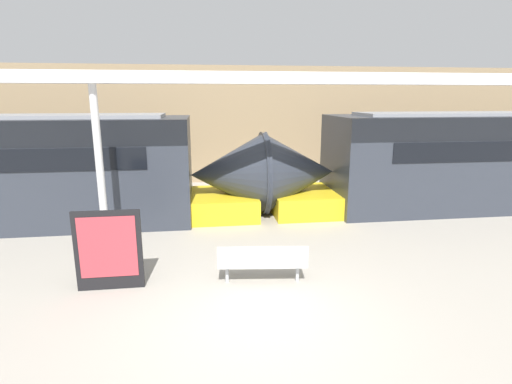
{
  "coord_description": "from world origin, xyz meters",
  "views": [
    {
      "loc": [
        -0.88,
        -6.0,
        3.69
      ],
      "look_at": [
        0.42,
        3.51,
        1.4
      ],
      "focal_mm": 28.0,
      "sensor_mm": 36.0,
      "label": 1
    }
  ],
  "objects_px": {
    "bench_near": "(263,261)",
    "poster_board": "(108,250)",
    "support_column_near": "(100,170)",
    "trash_bin": "(111,260)"
  },
  "relations": [
    {
      "from": "bench_near",
      "to": "poster_board",
      "type": "xyz_separation_m",
      "value": [
        -2.98,
        0.18,
        0.32
      ]
    },
    {
      "from": "poster_board",
      "to": "support_column_near",
      "type": "height_order",
      "value": "support_column_near"
    },
    {
      "from": "poster_board",
      "to": "support_column_near",
      "type": "xyz_separation_m",
      "value": [
        -0.58,
        2.29,
        1.18
      ]
    },
    {
      "from": "support_column_near",
      "to": "trash_bin",
      "type": "bearing_deg",
      "value": -74.52
    },
    {
      "from": "trash_bin",
      "to": "poster_board",
      "type": "relative_size",
      "value": 0.59
    },
    {
      "from": "bench_near",
      "to": "support_column_near",
      "type": "relative_size",
      "value": 0.46
    },
    {
      "from": "poster_board",
      "to": "trash_bin",
      "type": "bearing_deg",
      "value": 96.62
    },
    {
      "from": "trash_bin",
      "to": "support_column_near",
      "type": "xyz_separation_m",
      "value": [
        -0.55,
        1.99,
        1.52
      ]
    },
    {
      "from": "trash_bin",
      "to": "poster_board",
      "type": "xyz_separation_m",
      "value": [
        0.03,
        -0.3,
        0.34
      ]
    },
    {
      "from": "trash_bin",
      "to": "support_column_near",
      "type": "bearing_deg",
      "value": 105.48
    }
  ]
}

